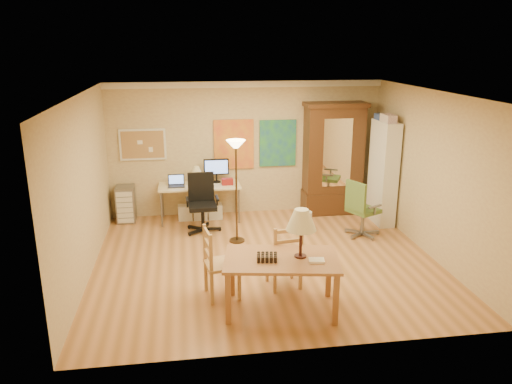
{
  "coord_description": "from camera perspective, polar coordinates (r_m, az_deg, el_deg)",
  "views": [
    {
      "loc": [
        -1.24,
        -7.39,
        3.42
      ],
      "look_at": [
        -0.12,
        0.3,
        1.09
      ],
      "focal_mm": 35.0,
      "sensor_mm": 36.0,
      "label": 1
    }
  ],
  "objects": [
    {
      "name": "wastebin",
      "position": [
        9.51,
        5.54,
        -3.31
      ],
      "size": [
        0.29,
        0.29,
        0.36
      ],
      "primitive_type": "cylinder",
      "color": "silver",
      "rests_on": "floor"
    },
    {
      "name": "crown_molding",
      "position": [
        9.96,
        -1.16,
        12.21
      ],
      "size": [
        5.5,
        0.08,
        0.12
      ],
      "primitive_type": "cube",
      "color": "white",
      "rests_on": "floor"
    },
    {
      "name": "dining_table",
      "position": [
        6.49,
        3.75,
        -6.36
      ],
      "size": [
        1.61,
        1.12,
        1.39
      ],
      "color": "brown",
      "rests_on": "floor"
    },
    {
      "name": "bookshelf",
      "position": [
        9.97,
        14.31,
        2.12
      ],
      "size": [
        0.3,
        0.8,
        2.0
      ],
      "color": "white",
      "rests_on": "floor"
    },
    {
      "name": "armoire",
      "position": [
        10.38,
        8.77,
        2.99
      ],
      "size": [
        1.24,
        0.59,
        2.28
      ],
      "color": "#3C2610",
      "rests_on": "floor"
    },
    {
      "name": "art_panel_left",
      "position": [
        10.11,
        -2.54,
        5.45
      ],
      "size": [
        0.8,
        0.04,
        1.0
      ],
      "primitive_type": "cube",
      "color": "yellow",
      "rests_on": "floor"
    },
    {
      "name": "office_chair_green",
      "position": [
        9.35,
        11.94,
        -3.29
      ],
      "size": [
        0.65,
        0.65,
        1.06
      ],
      "color": "slate",
      "rests_on": "floor"
    },
    {
      "name": "drawer_cart",
      "position": [
        10.2,
        -14.65,
        -1.33
      ],
      "size": [
        0.36,
        0.43,
        0.72
      ],
      "color": "slate",
      "rests_on": "floor"
    },
    {
      "name": "ladder_chair_back",
      "position": [
        7.25,
        3.28,
        -7.48
      ],
      "size": [
        0.5,
        0.49,
        0.97
      ],
      "color": "tan",
      "rests_on": "floor"
    },
    {
      "name": "floor",
      "position": [
        8.24,
        1.11,
        -7.82
      ],
      "size": [
        5.5,
        5.5,
        0.0
      ],
      "primitive_type": "plane",
      "color": "#A26B39",
      "rests_on": "ground"
    },
    {
      "name": "art_panel_right",
      "position": [
        10.24,
        2.5,
        5.6
      ],
      "size": [
        0.75,
        0.04,
        0.95
      ],
      "primitive_type": "cube",
      "color": "#23618C",
      "rests_on": "floor"
    },
    {
      "name": "corkboard",
      "position": [
        10.08,
        -12.82,
        5.31
      ],
      "size": [
        0.9,
        0.04,
        0.62
      ],
      "primitive_type": "cube",
      "color": "#A56F4D",
      "rests_on": "floor"
    },
    {
      "name": "ladder_chair_left",
      "position": [
        6.99,
        -4.19,
        -8.29
      ],
      "size": [
        0.52,
        0.53,
        1.01
      ],
      "color": "tan",
      "rests_on": "floor"
    },
    {
      "name": "computer_desk",
      "position": [
        10.01,
        -6.26,
        -0.7
      ],
      "size": [
        1.6,
        0.7,
        1.21
      ],
      "color": "beige",
      "rests_on": "floor"
    },
    {
      "name": "office_chair_black",
      "position": [
        9.41,
        -6.12,
        -2.8
      ],
      "size": [
        0.68,
        0.68,
        1.1
      ],
      "color": "black",
      "rests_on": "floor"
    },
    {
      "name": "torchiere_lamp",
      "position": [
        8.55,
        -2.3,
        3.55
      ],
      "size": [
        0.33,
        0.33,
        1.84
      ],
      "color": "#3E2C19",
      "rests_on": "floor"
    }
  ]
}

